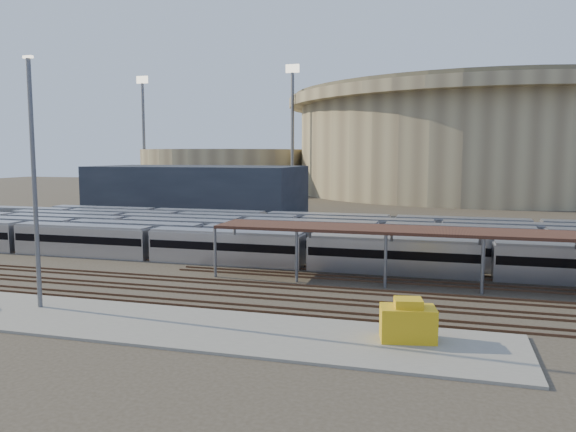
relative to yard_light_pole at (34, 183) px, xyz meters
The scene contains 13 objects.
ground 23.95m from the yard_light_pole, 39.09° to the left, with size 420.00×420.00×0.00m, color #383026.
apron 15.59m from the yard_light_pole, ahead, with size 50.00×9.00×0.20m, color gray.
subway_trains 37.53m from the yard_light_pole, 61.57° to the left, with size 128.41×23.90×3.60m.
inspection_shed 42.97m from the yard_light_pole, 24.47° to the left, with size 60.30×6.00×5.30m.
empty_tracks 21.45m from the yard_light_pole, 27.26° to the left, with size 170.00×9.62×0.18m.
stadium 159.38m from the yard_light_pole, 74.77° to the left, with size 124.00×124.00×32.50m.
secondary_arena 150.05m from the yard_light_pole, 106.73° to the left, with size 56.00×56.00×14.00m, color #9C8E69.
service_building 71.22m from the yard_light_pole, 104.82° to the left, with size 42.00×20.00×10.00m, color #1E232D.
floodlight_0 124.81m from the yard_light_pole, 96.08° to the left, with size 4.00×1.00×38.40m.
floodlight_1 150.42m from the yard_light_pole, 117.02° to the left, with size 4.00×1.00×38.40m.
floodlight_3 174.12m from the yard_light_pole, 87.75° to the left, with size 4.00×1.00×38.40m.
yard_light_pole is the anchor object (origin of this frame).
yellow_equipment 30.40m from the yard_light_pole, ahead, with size 3.58×2.23×2.23m, color gold.
Camera 1 is at (14.53, -50.63, 12.45)m, focal length 35.00 mm.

